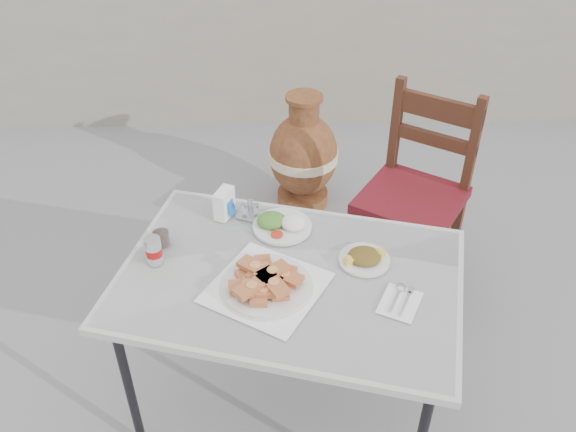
{
  "coord_description": "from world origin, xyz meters",
  "views": [
    {
      "loc": [
        -0.05,
        -1.35,
        2.03
      ],
      "look_at": [
        -0.01,
        0.17,
        0.88
      ],
      "focal_mm": 38.0,
      "sensor_mm": 36.0,
      "label": 1
    }
  ],
  "objects_px": {
    "salad_chopped_plate": "(364,258)",
    "napkin_holder": "(224,203)",
    "cafe_table": "(289,285)",
    "cola_glass": "(161,235)",
    "salad_rice_plate": "(282,223)",
    "soda_can": "(154,250)",
    "condiment_caddy": "(250,211)",
    "terracotta_urn": "(303,155)",
    "chair": "(415,192)",
    "pide_plate": "(266,281)"
  },
  "relations": [
    {
      "from": "salad_chopped_plate",
      "to": "napkin_holder",
      "type": "distance_m",
      "value": 0.55
    },
    {
      "from": "cafe_table",
      "to": "cola_glass",
      "type": "height_order",
      "value": "cola_glass"
    },
    {
      "from": "salad_rice_plate",
      "to": "soda_can",
      "type": "xyz_separation_m",
      "value": [
        -0.42,
        -0.18,
        0.03
      ]
    },
    {
      "from": "condiment_caddy",
      "to": "terracotta_urn",
      "type": "relative_size",
      "value": 0.17
    },
    {
      "from": "salad_rice_plate",
      "to": "napkin_holder",
      "type": "height_order",
      "value": "napkin_holder"
    },
    {
      "from": "salad_rice_plate",
      "to": "chair",
      "type": "bearing_deg",
      "value": 38.87
    },
    {
      "from": "chair",
      "to": "pide_plate",
      "type": "bearing_deg",
      "value": -96.33
    },
    {
      "from": "cola_glass",
      "to": "napkin_holder",
      "type": "relative_size",
      "value": 0.8
    },
    {
      "from": "pide_plate",
      "to": "chair",
      "type": "xyz_separation_m",
      "value": [
        0.65,
        0.79,
        -0.22
      ]
    },
    {
      "from": "soda_can",
      "to": "cola_glass",
      "type": "xyz_separation_m",
      "value": [
        0.01,
        0.09,
        -0.01
      ]
    },
    {
      "from": "cola_glass",
      "to": "chair",
      "type": "height_order",
      "value": "chair"
    },
    {
      "from": "napkin_holder",
      "to": "terracotta_urn",
      "type": "relative_size",
      "value": 0.17
    },
    {
      "from": "chair",
      "to": "cola_glass",
      "type": "bearing_deg",
      "value": -117.74
    },
    {
      "from": "cafe_table",
      "to": "salad_chopped_plate",
      "type": "relative_size",
      "value": 7.3
    },
    {
      "from": "salad_chopped_plate",
      "to": "condiment_caddy",
      "type": "distance_m",
      "value": 0.47
    },
    {
      "from": "pide_plate",
      "to": "napkin_holder",
      "type": "height_order",
      "value": "napkin_holder"
    },
    {
      "from": "salad_rice_plate",
      "to": "napkin_holder",
      "type": "relative_size",
      "value": 1.96
    },
    {
      "from": "napkin_holder",
      "to": "condiment_caddy",
      "type": "bearing_deg",
      "value": 19.1
    },
    {
      "from": "chair",
      "to": "salad_rice_plate",
      "type": "bearing_deg",
      "value": -108.02
    },
    {
      "from": "cola_glass",
      "to": "napkin_holder",
      "type": "height_order",
      "value": "napkin_holder"
    },
    {
      "from": "salad_chopped_plate",
      "to": "napkin_holder",
      "type": "relative_size",
      "value": 1.59
    },
    {
      "from": "salad_rice_plate",
      "to": "terracotta_urn",
      "type": "bearing_deg",
      "value": 83.23
    },
    {
      "from": "salad_rice_plate",
      "to": "salad_chopped_plate",
      "type": "bearing_deg",
      "value": -34.22
    },
    {
      "from": "soda_can",
      "to": "cola_glass",
      "type": "relative_size",
      "value": 1.13
    },
    {
      "from": "napkin_holder",
      "to": "chair",
      "type": "height_order",
      "value": "chair"
    },
    {
      "from": "cafe_table",
      "to": "pide_plate",
      "type": "bearing_deg",
      "value": -140.87
    },
    {
      "from": "cafe_table",
      "to": "chair",
      "type": "bearing_deg",
      "value": 51.74
    },
    {
      "from": "chair",
      "to": "terracotta_urn",
      "type": "height_order",
      "value": "chair"
    },
    {
      "from": "condiment_caddy",
      "to": "cola_glass",
      "type": "bearing_deg",
      "value": -152.91
    },
    {
      "from": "chair",
      "to": "terracotta_urn",
      "type": "relative_size",
      "value": 1.42
    },
    {
      "from": "napkin_holder",
      "to": "terracotta_urn",
      "type": "distance_m",
      "value": 1.16
    },
    {
      "from": "salad_chopped_plate",
      "to": "condiment_caddy",
      "type": "bearing_deg",
      "value": 146.3
    },
    {
      "from": "napkin_holder",
      "to": "condiment_caddy",
      "type": "relative_size",
      "value": 1.0
    },
    {
      "from": "cafe_table",
      "to": "cola_glass",
      "type": "relative_size",
      "value": 14.48
    },
    {
      "from": "napkin_holder",
      "to": "condiment_caddy",
      "type": "distance_m",
      "value": 0.1
    },
    {
      "from": "salad_chopped_plate",
      "to": "condiment_caddy",
      "type": "relative_size",
      "value": 1.59
    },
    {
      "from": "salad_rice_plate",
      "to": "cola_glass",
      "type": "height_order",
      "value": "cola_glass"
    },
    {
      "from": "soda_can",
      "to": "condiment_caddy",
      "type": "relative_size",
      "value": 0.9
    },
    {
      "from": "pide_plate",
      "to": "salad_chopped_plate",
      "type": "distance_m",
      "value": 0.35
    },
    {
      "from": "salad_chopped_plate",
      "to": "cola_glass",
      "type": "relative_size",
      "value": 1.98
    },
    {
      "from": "salad_rice_plate",
      "to": "condiment_caddy",
      "type": "height_order",
      "value": "condiment_caddy"
    },
    {
      "from": "salad_rice_plate",
      "to": "soda_can",
      "type": "distance_m",
      "value": 0.46
    },
    {
      "from": "napkin_holder",
      "to": "salad_chopped_plate",
      "type": "bearing_deg",
      "value": -5.68
    },
    {
      "from": "pide_plate",
      "to": "cola_glass",
      "type": "height_order",
      "value": "cola_glass"
    },
    {
      "from": "condiment_caddy",
      "to": "terracotta_urn",
      "type": "height_order",
      "value": "condiment_caddy"
    },
    {
      "from": "pide_plate",
      "to": "terracotta_urn",
      "type": "bearing_deg",
      "value": 82.59
    },
    {
      "from": "chair",
      "to": "salad_chopped_plate",
      "type": "bearing_deg",
      "value": -82.69
    },
    {
      "from": "salad_chopped_plate",
      "to": "soda_can",
      "type": "distance_m",
      "value": 0.7
    },
    {
      "from": "salad_rice_plate",
      "to": "chair",
      "type": "relative_size",
      "value": 0.23
    },
    {
      "from": "napkin_holder",
      "to": "terracotta_urn",
      "type": "height_order",
      "value": "napkin_holder"
    }
  ]
}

